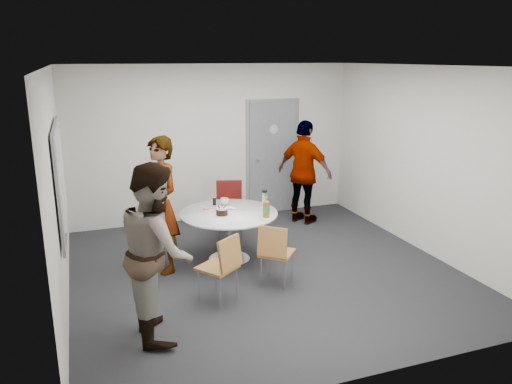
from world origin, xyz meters
name	(u,v)px	position (x,y,z in m)	size (l,w,h in m)	color
floor	(264,270)	(0.00, 0.00, 0.00)	(5.00, 5.00, 0.00)	black
ceiling	(265,66)	(0.00, 0.00, 2.70)	(5.00, 5.00, 0.00)	silver
wall_back	(214,143)	(0.00, 2.50, 1.35)	(5.00, 5.00, 0.00)	silver
wall_left	(57,191)	(-2.50, 0.00, 1.35)	(5.00, 5.00, 0.00)	silver
wall_right	(425,161)	(2.50, 0.00, 1.35)	(5.00, 5.00, 0.00)	silver
wall_front	(371,238)	(0.00, -2.50, 1.35)	(5.00, 5.00, 0.00)	silver
door	(272,157)	(1.10, 2.48, 1.03)	(1.02, 0.17, 2.12)	slate
whiteboard	(60,178)	(-2.46, 0.20, 1.45)	(0.04, 1.90, 1.25)	gray
table	(230,219)	(-0.32, 0.51, 0.62)	(1.37, 1.37, 0.99)	white
chair_near_left	(223,263)	(-0.77, -0.68, 0.50)	(0.56, 0.57, 0.83)	brown
chair_near_right	(275,249)	(-0.04, -0.48, 0.49)	(0.56, 0.57, 0.81)	brown
chair_far	(229,203)	(-0.04, 1.48, 0.55)	(0.53, 0.56, 0.91)	#5F1513
person_main	(161,205)	(-1.27, 0.50, 0.92)	(0.67, 0.44, 1.83)	#A5C6EA
person_left	(156,251)	(-1.58, -1.09, 0.91)	(0.89, 0.69, 1.83)	white
person_right	(304,172)	(1.38, 1.70, 0.89)	(1.05, 0.44, 1.79)	black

